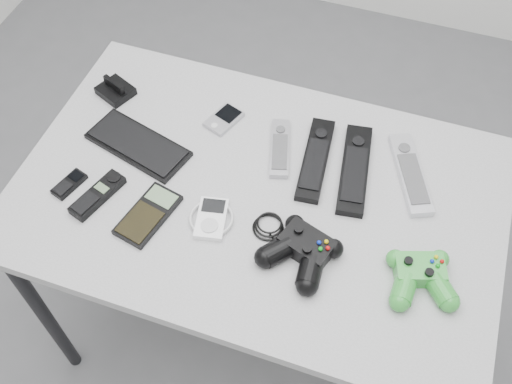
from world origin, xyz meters
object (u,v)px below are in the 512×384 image
(remote_silver_a, at_px, (280,148))
(mobile_phone, at_px, (69,184))
(calculator, at_px, (148,214))
(controller_green, at_px, (421,275))
(remote_black_a, at_px, (316,159))
(controller_black, at_px, (302,249))
(remote_silver_b, at_px, (410,173))
(desk, at_px, (258,208))
(cordless_handset, at_px, (97,195))
(pda_keyboard, at_px, (138,144))
(pda, at_px, (224,119))
(remote_black_b, at_px, (355,169))
(mp3_player, at_px, (211,218))

(remote_silver_a, distance_m, mobile_phone, 0.51)
(calculator, distance_m, controller_green, 0.61)
(remote_black_a, bearing_deg, controller_black, -86.39)
(remote_silver_a, xyz_separation_m, controller_green, (0.39, -0.25, 0.01))
(remote_silver_b, relative_size, controller_green, 1.53)
(desk, xyz_separation_m, cordless_handset, (-0.35, -0.14, 0.08))
(pda_keyboard, relative_size, remote_black_a, 1.04)
(pda, distance_m, calculator, 0.33)
(remote_silver_a, xyz_separation_m, remote_black_a, (0.09, -0.01, 0.00))
(remote_black_a, xyz_separation_m, cordless_handset, (-0.45, -0.27, -0.00))
(remote_black_a, height_order, remote_black_b, same)
(pda, bearing_deg, cordless_handset, -100.88)
(desk, distance_m, mobile_phone, 0.45)
(desk, bearing_deg, controller_black, -41.77)
(desk, height_order, pda_keyboard, pda_keyboard)
(pda, relative_size, cordless_handset, 0.66)
(remote_silver_a, bearing_deg, controller_black, -79.06)
(pda, bearing_deg, pda_keyboard, -118.90)
(pda_keyboard, relative_size, pda, 2.72)
(pda_keyboard, height_order, pda, same)
(remote_black_b, relative_size, cordless_handset, 1.83)
(desk, relative_size, remote_silver_b, 4.82)
(remote_silver_b, xyz_separation_m, controller_black, (-0.18, -0.29, 0.01))
(remote_silver_a, bearing_deg, calculator, -144.24)
(cordless_handset, bearing_deg, desk, 39.19)
(cordless_handset, height_order, mp3_player, cordless_handset)
(pda_keyboard, distance_m, mobile_phone, 0.19)
(desk, bearing_deg, remote_black_a, 51.89)
(remote_black_a, height_order, controller_black, controller_black)
(desk, bearing_deg, remote_silver_b, 26.33)
(pda_keyboard, xyz_separation_m, cordless_handset, (-0.02, -0.17, 0.00))
(controller_black, bearing_deg, calculator, -159.20)
(pda, bearing_deg, remote_silver_b, 17.42)
(desk, height_order, calculator, calculator)
(mobile_phone, bearing_deg, desk, 33.57)
(remote_black_b, bearing_deg, pda_keyboard, -177.62)
(remote_black_b, bearing_deg, pda, 163.61)
(controller_green, bearing_deg, mobile_phone, 162.80)
(remote_black_a, relative_size, controller_black, 0.94)
(mobile_phone, distance_m, calculator, 0.21)
(desk, height_order, mp3_player, mp3_player)
(pda_keyboard, height_order, mp3_player, mp3_player)
(desk, xyz_separation_m, remote_silver_a, (0.01, 0.14, 0.08))
(mobile_phone, distance_m, controller_black, 0.57)
(remote_black_b, bearing_deg, mobile_phone, -165.58)
(pda, height_order, cordless_handset, cordless_handset)
(pda_keyboard, relative_size, remote_silver_a, 1.46)
(mobile_phone, height_order, calculator, calculator)
(desk, distance_m, cordless_handset, 0.38)
(remote_black_a, height_order, remote_silver_b, remote_black_a)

